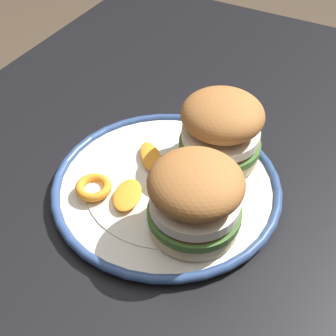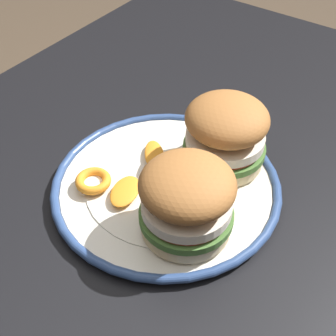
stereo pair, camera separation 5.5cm
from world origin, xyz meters
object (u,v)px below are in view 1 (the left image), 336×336
Objects in this scene: dinner_plate at (168,184)px; sandwich_half_left at (218,127)px; sandwich_half_right at (195,197)px; dining_table at (190,251)px.

dinner_plate is 0.10m from sandwich_half_left.
sandwich_half_right is (-0.13, -0.03, 0.00)m from sandwich_half_left.
dining_table is at bearing 26.33° from sandwich_half_right.
dinner_plate is 2.07× the size of sandwich_half_right.
sandwich_half_left is 0.89× the size of sandwich_half_right.
dinner_plate is at bearing 83.75° from dining_table.
sandwich_half_right reaches higher than dinner_plate.
dining_table is 0.13m from dinner_plate.
sandwich_half_left is 0.13m from sandwich_half_right.
dinner_plate is 0.10m from sandwich_half_right.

